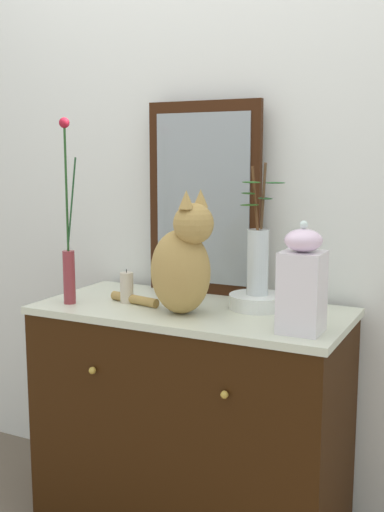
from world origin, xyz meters
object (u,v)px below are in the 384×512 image
vase_glass_clear (258,256)px  vase_slim_green (69,253)px  jar_lidded_porcelain (302,283)px  candle_pillar (127,288)px  mirror_leaning (204,199)px  bowl_porcelain (257,301)px  cat_sitting (182,262)px  sideboard (192,420)px

vase_glass_clear → vase_slim_green: bearing=-160.3°
jar_lidded_porcelain → candle_pillar: jar_lidded_porcelain is taller
mirror_leaning → bowl_porcelain: mirror_leaning is taller
vase_slim_green → bowl_porcelain: bearing=19.8°
bowl_porcelain → jar_lidded_porcelain: jar_lidded_porcelain is taller
vase_glass_clear → candle_pillar: size_ratio=3.69×
mirror_leaning → cat_sitting: 0.38m
vase_slim_green → cat_sitting: bearing=6.6°
cat_sitting → vase_slim_green: (-0.42, -0.05, 0.01)m
candle_pillar → jar_lidded_porcelain: bearing=-7.9°
sideboard → vase_glass_clear: 0.63m
mirror_leaning → candle_pillar: mirror_leaning is taller
vase_glass_clear → jar_lidded_porcelain: 0.31m
sideboard → vase_glass_clear: bearing=22.7°
mirror_leaning → sideboard: bearing=-74.0°
bowl_porcelain → vase_glass_clear: (0.00, -0.00, 0.16)m
sideboard → candle_pillar: candle_pillar is taller
vase_slim_green → jar_lidded_porcelain: (0.84, 0.01, -0.03)m
vase_slim_green → jar_lidded_porcelain: bearing=0.6°
bowl_porcelain → jar_lidded_porcelain: (0.22, -0.21, 0.12)m
mirror_leaning → bowl_porcelain: 0.45m
vase_slim_green → candle_pillar: bearing=30.2°
cat_sitting → candle_pillar: bearing=168.1°
mirror_leaning → jar_lidded_porcelain: mirror_leaning is taller
cat_sitting → candle_pillar: size_ratio=3.58×
cat_sitting → candle_pillar: (-0.25, 0.05, -0.12)m
bowl_porcelain → vase_glass_clear: bearing=-75.2°
mirror_leaning → bowl_porcelain: size_ratio=3.73×
vase_slim_green → vase_glass_clear: 0.66m
vase_slim_green → vase_glass_clear: vase_slim_green is taller
sideboard → jar_lidded_porcelain: bearing=-16.8°
vase_glass_clear → jar_lidded_porcelain: vase_glass_clear is taller
jar_lidded_porcelain → mirror_leaning: bearing=143.7°
sideboard → cat_sitting: bearing=-86.6°
mirror_leaning → candle_pillar: size_ratio=5.93×
sideboard → cat_sitting: size_ratio=2.48×
cat_sitting → mirror_leaning: bearing=102.7°
mirror_leaning → cat_sitting: bearing=-77.3°
mirror_leaning → candle_pillar: (-0.17, -0.27, -0.30)m
sideboard → cat_sitting: (0.01, -0.09, 0.58)m
vase_glass_clear → bowl_porcelain: bearing=104.8°
sideboard → candle_pillar: size_ratio=8.88×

